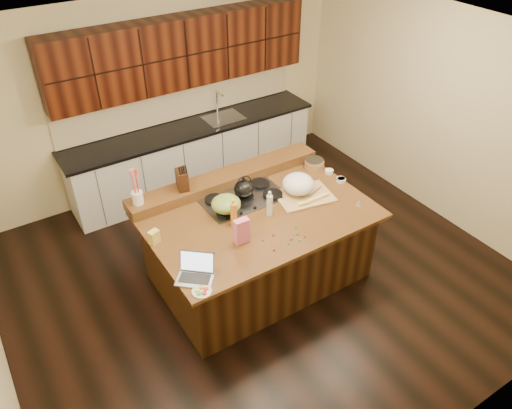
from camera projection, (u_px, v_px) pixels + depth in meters
room at (259, 179)px, 5.11m from camera, size 5.52×5.02×2.72m
island at (258, 245)px, 5.63m from camera, size 2.40×1.60×0.92m
back_ledge at (226, 178)px, 5.81m from camera, size 2.40×0.30×0.12m
cooktop at (244, 198)px, 5.56m from camera, size 0.92×0.52×0.05m
back_counter at (190, 122)px, 6.98m from camera, size 3.70×0.66×2.40m
kettle at (244, 189)px, 5.48m from camera, size 0.23×0.23×0.20m
green_bowl at (226, 204)px, 5.27m from camera, size 0.37×0.37×0.17m
laptop at (196, 271)px, 4.54m from camera, size 0.42×0.41×0.23m
oil_bottle at (234, 214)px, 5.12m from camera, size 0.09×0.09×0.27m
vinegar_bottle at (269, 206)px, 5.26m from camera, size 0.07×0.07×0.25m
wooden_tray at (300, 187)px, 5.57m from camera, size 0.69×0.56×0.25m
ramekin_a at (341, 180)px, 5.85m from camera, size 0.10×0.10×0.04m
ramekin_b at (329, 172)px, 6.00m from camera, size 0.13×0.13×0.04m
ramekin_c at (341, 180)px, 5.84m from camera, size 0.11×0.11×0.04m
strainer_bowl at (314, 164)px, 6.09m from camera, size 0.32×0.32×0.09m
kitchen_timer at (359, 202)px, 5.47m from camera, size 0.09×0.09×0.07m
pink_bag at (242, 231)px, 4.89m from camera, size 0.15×0.08×0.27m
candy_plate at (202, 291)px, 4.41m from camera, size 0.20×0.20×0.01m
package_box at (154, 237)px, 4.92m from camera, size 0.12×0.10×0.14m
utensil_crock at (138, 198)px, 5.26m from camera, size 0.15×0.15×0.14m
knife_block at (182, 180)px, 5.46m from camera, size 0.15×0.20×0.23m
gumdrop_0 at (273, 235)px, 5.04m from camera, size 0.02×0.02×0.02m
gumdrop_1 at (289, 244)px, 4.93m from camera, size 0.02×0.02×0.02m
gumdrop_2 at (291, 239)px, 4.99m from camera, size 0.02×0.02×0.02m
gumdrop_3 at (263, 240)px, 4.98m from camera, size 0.02×0.02×0.02m
gumdrop_4 at (305, 237)px, 5.02m from camera, size 0.02×0.02×0.02m
gumdrop_5 at (296, 228)px, 5.14m from camera, size 0.02×0.02×0.02m
gumdrop_6 at (298, 234)px, 5.05m from camera, size 0.02×0.02×0.02m
gumdrop_7 at (300, 240)px, 4.98m from camera, size 0.02×0.02×0.02m
gumdrop_8 at (274, 250)px, 4.86m from camera, size 0.02×0.02×0.02m
gumdrop_9 at (294, 234)px, 5.05m from camera, size 0.02×0.02×0.02m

